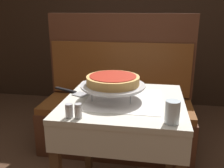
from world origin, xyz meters
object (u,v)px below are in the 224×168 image
pizza_pan_stand (113,86)px  dining_table_front (124,117)px  booth_bench (117,113)px  condiment_caddy (135,51)px  water_glass_near (172,112)px  deep_dish_pizza (113,80)px  salt_shaker (69,111)px  dining_table_rear (128,65)px  pepper_shaker (78,111)px  pizza_server (72,92)px

pizza_pan_stand → dining_table_front: bearing=1.4°
booth_bench → condiment_caddy: (0.09, 0.88, 0.46)m
booth_bench → water_glass_near: bearing=-68.3°
deep_dish_pizza → salt_shaker: deep_dish_pizza is taller
booth_bench → salt_shaker: 1.18m
dining_table_rear → pepper_shaker: bearing=-91.7°
deep_dish_pizza → pizza_server: (-0.28, 0.07, -0.11)m
deep_dish_pizza → condiment_caddy: bearing=90.0°
dining_table_front → deep_dish_pizza: (-0.07, -0.00, 0.23)m
dining_table_front → dining_table_rear: 1.56m
pizza_server → salt_shaker: size_ratio=3.79×
pepper_shaker → water_glass_near: bearing=2.1°
dining_table_rear → condiment_caddy: (0.07, 0.10, 0.15)m
deep_dish_pizza → condiment_caddy: size_ratio=1.98×
dining_table_rear → pizza_pan_stand: bearing=-87.5°
pepper_shaker → booth_bench: bearing=88.2°
water_glass_near → salt_shaker: water_glass_near is taller
dining_table_front → pepper_shaker: pepper_shaker is taller
dining_table_rear → water_glass_near: 1.89m
salt_shaker → booth_bench: bearing=85.7°
booth_bench → deep_dish_pizza: booth_bench is taller
dining_table_front → condiment_caddy: size_ratio=4.90×
dining_table_rear → condiment_caddy: 0.20m
booth_bench → pepper_shaker: size_ratio=19.11×
dining_table_rear → pepper_shaker: 1.87m
condiment_caddy → pizza_server: bearing=-100.2°
dining_table_front → condiment_caddy: 1.66m
dining_table_front → salt_shaker: size_ratio=11.18×
dining_table_front → deep_dish_pizza: 0.24m
dining_table_rear → deep_dish_pizza: 1.58m
pepper_shaker → condiment_caddy: size_ratio=0.46×
condiment_caddy → salt_shaker: bearing=-95.0°
dining_table_rear → pepper_shaker: pepper_shaker is taller
dining_table_rear → pizza_server: bearing=-98.3°
pizza_server → deep_dish_pizza: bearing=-14.6°
dining_table_rear → pizza_server: size_ratio=2.97×
dining_table_front → deep_dish_pizza: size_ratio=2.48×
deep_dish_pizza → pizza_server: bearing=165.4°
water_glass_near → dining_table_rear: bearing=102.2°
dining_table_rear → booth_bench: 0.84m
deep_dish_pizza → water_glass_near: size_ratio=2.84×
pizza_server → pepper_shaker: size_ratio=3.62×
pizza_pan_stand → water_glass_near: water_glass_near is taller
pizza_pan_stand → condiment_caddy: bearing=90.0°
pizza_pan_stand → deep_dish_pizza: size_ratio=1.23×
dining_table_rear → pizza_pan_stand: pizza_pan_stand is taller
pizza_pan_stand → pizza_server: 0.30m
dining_table_front → salt_shaker: (-0.24, -0.30, 0.15)m
pizza_pan_stand → deep_dish_pizza: (0.00, 0.00, 0.04)m
pizza_pan_stand → condiment_caddy: (0.00, 1.66, -0.05)m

